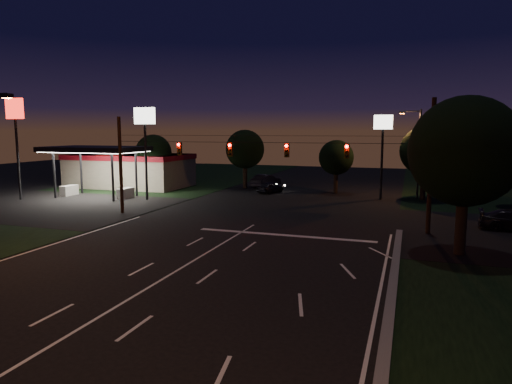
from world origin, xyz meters
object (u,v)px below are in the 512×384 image
at_px(tree_right_near, 466,153).
at_px(car_oncoming_a, 270,187).
at_px(utility_pole_right, 427,234).
at_px(car_oncoming_b, 266,181).

bearing_deg(tree_right_near, car_oncoming_a, 129.84).
height_order(utility_pole_right, car_oncoming_a, utility_pole_right).
relative_size(utility_pole_right, tree_right_near, 1.03).
bearing_deg(car_oncoming_a, utility_pole_right, 152.61).
relative_size(car_oncoming_a, car_oncoming_b, 0.76).
relative_size(utility_pole_right, car_oncoming_b, 1.89).
bearing_deg(car_oncoming_a, car_oncoming_b, -48.85).
bearing_deg(car_oncoming_b, utility_pole_right, 144.17).
bearing_deg(tree_right_near, car_oncoming_b, 127.24).
xyz_separation_m(utility_pole_right, tree_right_near, (1.53, -4.83, 5.68)).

